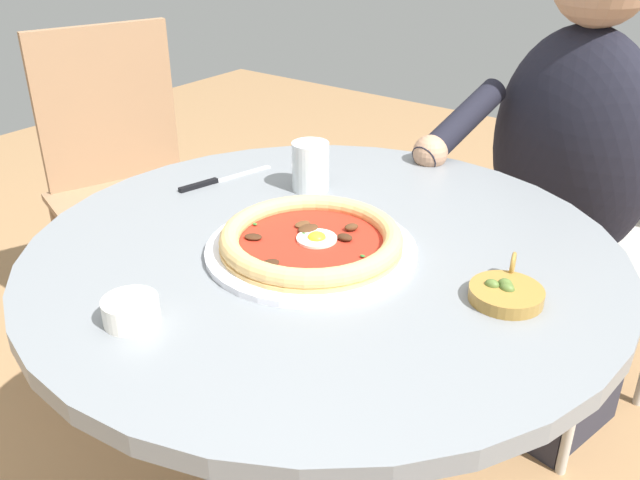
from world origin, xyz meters
name	(u,v)px	position (x,y,z in m)	size (l,w,h in m)	color
dining_table	(323,328)	(0.00, 0.00, 0.56)	(0.91, 0.91, 0.72)	gray
pizza_on_plate	(311,242)	(0.00, 0.03, 0.74)	(0.32, 0.32, 0.04)	white
water_glass	(311,170)	(0.15, -0.16, 0.76)	(0.07, 0.07, 0.09)	silver
steak_knife	(213,182)	(0.31, -0.07, 0.72)	(0.06, 0.19, 0.01)	silver
ramekin_capers	(131,310)	(0.07, 0.31, 0.74)	(0.07, 0.07, 0.03)	white
olive_pan	(506,292)	(-0.29, -0.02, 0.73)	(0.10, 0.12, 0.04)	olive
diner_person	(556,230)	(-0.15, -0.68, 0.51)	(0.44, 0.48, 1.15)	#282833
cafe_chair_diner	(589,212)	(-0.18, -0.82, 0.52)	(0.48, 0.48, 0.84)	beige
cafe_chair_spare_near	(127,168)	(0.89, -0.31, 0.54)	(0.53, 0.53, 0.89)	#957050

